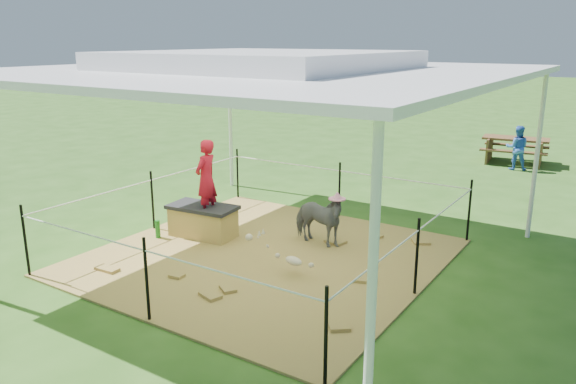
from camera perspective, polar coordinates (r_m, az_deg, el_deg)
The scene contains 13 objects.
ground at distance 8.16m, azimuth -2.31°, elevation -6.70°, with size 90.00×90.00×0.00m, color #2D5919.
hay_patch at distance 8.16m, azimuth -2.31°, elevation -6.61°, with size 4.60×4.60×0.03m, color brown.
canopy_tent at distance 7.58m, azimuth -2.53°, elevation 12.52°, with size 6.30×6.30×2.90m.
rope_fence at distance 7.94m, azimuth -2.36°, elevation -2.40°, with size 4.54×4.54×1.00m.
straw_bale at distance 8.98m, azimuth -8.62°, elevation -3.07°, with size 1.01×0.50×0.45m, color #AA8D3D.
dark_cloth at distance 8.90m, azimuth -8.69°, elevation -1.53°, with size 1.08×0.56×0.06m, color black.
woman at distance 8.69m, azimuth -8.34°, elevation 2.00°, with size 0.44×0.29×1.21m, color red.
green_bottle at distance 9.06m, azimuth -13.10°, elevation -3.69°, with size 0.08×0.08×0.28m, color #19731A.
pony at distance 8.47m, azimuth 3.04°, elevation -2.80°, with size 0.43×0.95×0.80m, color #4F5055.
pink_hat at distance 8.33m, azimuth 3.09°, elevation 0.18°, with size 0.25×0.25×0.12m, color pink.
foal at distance 7.43m, azimuth 0.58°, elevation -6.82°, with size 0.83×0.46×0.46m, color beige, non-canonical shape.
picnic_table_near at distance 15.34m, azimuth 22.04°, elevation 3.94°, with size 1.56×1.13×0.65m, color #50381B.
distant_person at distance 14.53m, azimuth 22.25°, elevation 4.17°, with size 0.52×0.40×1.07m, color blue.
Camera 1 is at (4.39, -6.16, 3.06)m, focal length 35.00 mm.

